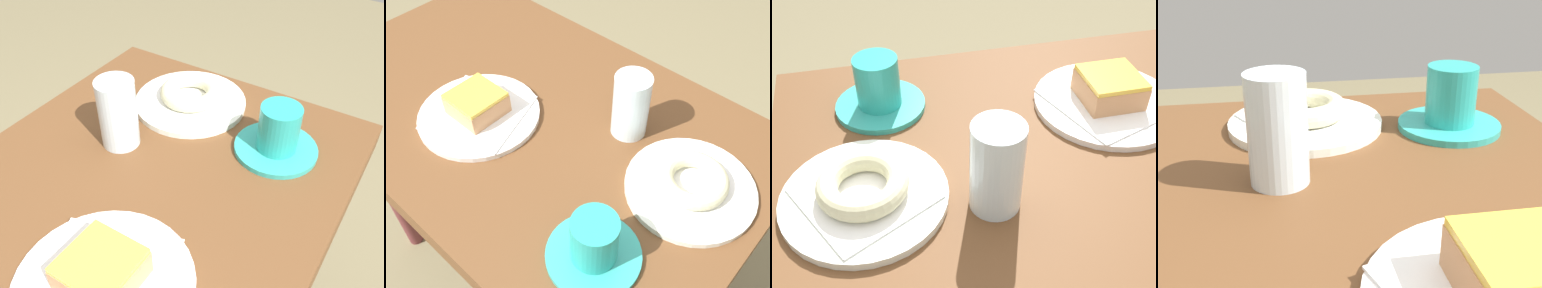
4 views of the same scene
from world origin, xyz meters
The scene contains 6 objects.
donut_glazed_square centered at (-0.05, -0.07, 0.75)m, with size 0.09×0.09×0.05m.
plate_sugar_ring centered at (0.36, 0.05, 0.72)m, with size 0.22×0.22×0.01m, color white.
napkin_sugar_ring centered at (0.36, 0.05, 0.72)m, with size 0.15×0.15×0.00m, color white.
donut_sugar_ring centered at (0.36, 0.05, 0.74)m, with size 0.12×0.12×0.03m, color beige.
water_glass centered at (0.19, 0.09, 0.78)m, with size 0.07×0.07×0.13m, color silver.
coffee_cup centered at (0.31, -0.16, 0.75)m, with size 0.15×0.15×0.09m.
Camera 4 is at (-0.32, 0.10, 0.98)m, focal length 46.69 mm.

